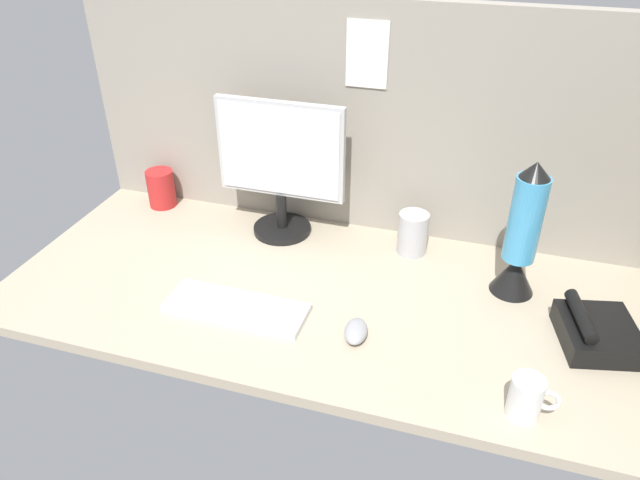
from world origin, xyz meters
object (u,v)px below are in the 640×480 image
mug_steel (413,233)px  lava_lamp (521,240)px  keyboard (236,308)px  mug_ceramic_white (527,398)px  monitor (280,164)px  mouse (356,331)px  mug_red_plastic (161,188)px  desk_phone (596,332)px

mug_steel → lava_lamp: lava_lamp is taller
keyboard → mug_ceramic_white: mug_ceramic_white is taller
lava_lamp → keyboard: bearing=-156.0°
mug_steel → mug_ceramic_white: size_ratio=1.21×
monitor → mug_ceramic_white: (73.96, -55.69, -18.13)cm
mouse → lava_lamp: lava_lamp is taller
mug_ceramic_white → mug_red_plastic: 132.72cm
mug_ceramic_white → mug_steel: bearing=120.8°
mouse → mug_red_plastic: size_ratio=0.76×
mug_ceramic_white → desk_phone: size_ratio=0.47×
keyboard → lava_lamp: 75.72cm
mouse → lava_lamp: size_ratio=0.25×
monitor → mug_red_plastic: bearing=175.2°
mug_steel → mug_ceramic_white: bearing=-59.2°
mug_steel → mug_red_plastic: same height
keyboard → mug_steel: bearing=47.8°
mug_steel → mug_red_plastic: size_ratio=1.01×
mug_red_plastic → lava_lamp: bearing=-7.6°
mug_steel → desk_phone: size_ratio=0.57×
monitor → desk_phone: bearing=-16.9°
lava_lamp → monitor: bearing=170.7°
mug_ceramic_white → lava_lamp: 45.71cm
mug_ceramic_white → lava_lamp: lava_lamp is taller
monitor → mug_steel: (40.93, -0.20, -16.70)cm
mug_steel → monitor: bearing=179.7°
mouse → mug_red_plastic: 91.60cm
desk_phone → mug_ceramic_white: bearing=-119.5°
keyboard → mug_red_plastic: (-47.11, 45.43, 5.32)cm
desk_phone → keyboard: bearing=-170.7°
monitor → mouse: (34.38, -42.25, -21.34)cm
mug_red_plastic → lava_lamp: size_ratio=0.33×
monitor → mug_ceramic_white: 94.34cm
keyboard → lava_lamp: lava_lamp is taller
mug_red_plastic → desk_phone: (134.66, -31.15, -3.13)cm
mug_red_plastic → mug_steel: bearing=-2.6°
mouse → lava_lamp: (35.82, 30.75, 14.31)cm
keyboard → desk_phone: (87.55, 14.28, 2.19)cm
mug_ceramic_white → lava_lamp: bearing=94.9°
keyboard → mouse: bearing=-0.3°
mug_steel → desk_phone: bearing=-29.0°
mug_red_plastic → monitor: bearing=-4.8°
monitor → mouse: size_ratio=4.39×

